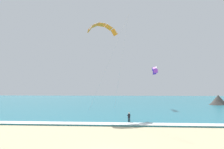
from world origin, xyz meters
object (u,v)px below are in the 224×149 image
object	(u,v)px
kite_primary	(102,28)
kite_distant	(155,70)
surfboard	(129,123)
kitesurfer	(129,117)

from	to	relation	value
kite_primary	kite_distant	bearing A→B (deg)	46.17
surfboard	kite_primary	size ratio (longest dim) A/B	0.08
kitesurfer	kite_primary	distance (m)	20.45
kitesurfer	surfboard	bearing A→B (deg)	-81.77
surfboard	kite_primary	xyz separation A→B (m)	(-5.37, 9.43, 18.27)
kitesurfer	kite_distant	size ratio (longest dim) A/B	0.30
surfboard	kite_distant	distance (m)	26.19
kite_primary	kite_distant	world-z (taller)	kite_primary
surfboard	kite_distant	xyz separation A→B (m)	(7.45, 22.78, 10.56)
kite_primary	kite_distant	xyz separation A→B (m)	(12.82, 13.35, -7.70)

